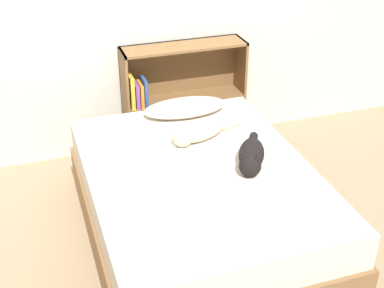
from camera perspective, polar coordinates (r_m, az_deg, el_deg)
The scene contains 6 objects.
ground_plane at distance 3.59m, azimuth 0.71°, elevation -9.96°, with size 8.00×8.00×0.00m, color #997F60.
bed at distance 3.42m, azimuth 0.73°, elevation -6.53°, with size 1.38×1.84×0.54m.
pillow at distance 3.91m, azimuth -0.74°, elevation 3.92°, with size 0.61×0.29×0.10m.
cat_light at distance 3.55m, azimuth 0.72°, elevation 1.34°, with size 0.54×0.29×0.16m.
cat_dark at distance 3.29m, azimuth 6.34°, elevation -1.27°, with size 0.31×0.48×0.16m.
bookshelf at distance 4.41m, azimuth -1.42°, elevation 5.21°, with size 0.99×0.26×0.90m.
Camera 1 is at (-0.91, -2.61, 2.29)m, focal length 50.00 mm.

